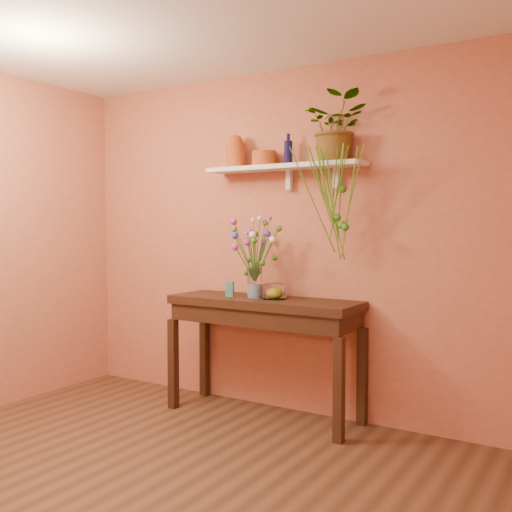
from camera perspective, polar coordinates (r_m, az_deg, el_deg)
room at (r=3.08m, az=-15.39°, el=0.58°), size 4.04×4.04×2.70m
sideboard at (r=4.52m, az=0.74°, el=-5.80°), size 1.51×0.49×0.92m
wall_shelf at (r=4.55m, az=2.83°, el=8.55°), size 1.30×0.24×0.19m
terracotta_jug at (r=4.81m, az=-2.00°, el=10.05°), size 0.16×0.16×0.26m
terracotta_pot at (r=4.67m, az=0.79°, el=9.42°), size 0.25×0.25×0.12m
blue_bottle at (r=4.57m, az=3.15°, el=10.03°), size 0.07×0.07×0.24m
spider_plant at (r=4.41m, az=7.87°, el=12.23°), size 0.52×0.48×0.49m
plant_fronds at (r=4.19m, az=7.75°, el=5.23°), size 0.50×0.40×0.80m
glass_vase at (r=4.50m, az=-0.12°, el=-2.85°), size 0.11×0.11×0.23m
bouquet at (r=4.48m, az=-0.12°, el=1.40°), size 0.40×0.46×0.50m
glass_bowl at (r=4.46m, az=1.80°, el=-3.53°), size 0.19×0.19×0.11m
lemon at (r=4.46m, az=1.85°, el=-3.56°), size 0.09×0.09×0.09m
carton at (r=4.60m, az=-2.56°, el=-3.23°), size 0.07×0.06×0.12m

